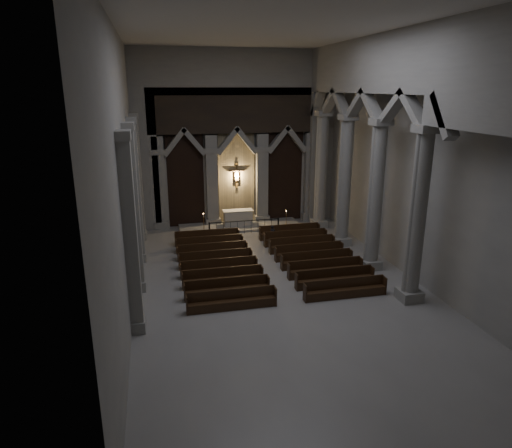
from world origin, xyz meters
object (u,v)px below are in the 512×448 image
(candle_stand_right, at_px, (286,224))
(worshipper, at_px, (273,234))
(candle_stand_left, at_px, (204,229))
(pews, at_px, (266,262))
(altar_rail, at_px, (244,225))
(altar, at_px, (238,217))

(candle_stand_right, bearing_deg, worshipper, -120.78)
(candle_stand_left, relative_size, candle_stand_right, 1.19)
(candle_stand_left, bearing_deg, candle_stand_right, 2.73)
(candle_stand_right, relative_size, worshipper, 1.08)
(candle_stand_right, distance_m, pews, 7.30)
(candle_stand_left, bearing_deg, pews, -66.93)
(candle_stand_left, relative_size, pews, 0.16)
(candle_stand_right, bearing_deg, altar_rail, -170.33)
(pews, bearing_deg, candle_stand_right, 64.94)
(altar, bearing_deg, candle_stand_right, -19.62)
(altar_rail, xyz_separation_m, pews, (-0.00, -6.09, -0.33))
(altar, xyz_separation_m, candle_stand_left, (-2.58, -1.42, -0.27))
(pews, bearing_deg, altar, 90.91)
(candle_stand_right, relative_size, pews, 0.14)
(altar, xyz_separation_m, worshipper, (1.48, -4.07, -0.09))
(altar, xyz_separation_m, pews, (0.12, -7.76, -0.40))
(candle_stand_left, bearing_deg, worshipper, -33.11)
(altar_rail, height_order, candle_stand_left, candle_stand_left)
(altar_rail, bearing_deg, worshipper, -60.50)
(candle_stand_left, distance_m, pews, 6.89)
(worshipper, bearing_deg, candle_stand_left, 124.84)
(altar, distance_m, candle_stand_left, 2.96)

